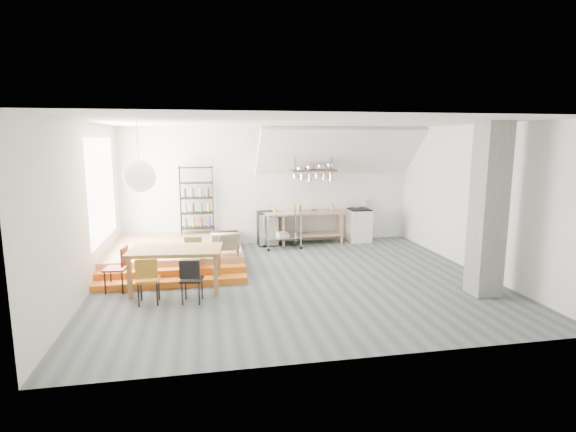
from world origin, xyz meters
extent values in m
plane|color=#4A5356|center=(0.00, 0.00, 0.00)|extent=(8.00, 8.00, 0.00)
cube|color=silver|center=(0.00, 3.50, 1.60)|extent=(8.00, 0.04, 3.20)
cube|color=silver|center=(-4.00, 0.00, 1.60)|extent=(0.04, 7.00, 3.20)
cube|color=silver|center=(4.00, 0.00, 1.60)|extent=(0.04, 7.00, 3.20)
cube|color=white|center=(0.00, 0.00, 3.20)|extent=(8.00, 7.00, 0.02)
cube|color=white|center=(1.80, 2.90, 2.55)|extent=(4.40, 1.44, 1.32)
cube|color=white|center=(-3.98, 1.50, 1.80)|extent=(0.02, 2.50, 2.20)
cube|color=#A27351|center=(-2.50, 2.00, 0.20)|extent=(3.00, 3.00, 0.40)
cube|color=orange|center=(-2.50, 0.05, 0.07)|extent=(3.00, 0.35, 0.13)
cube|color=orange|center=(-2.50, 0.40, 0.13)|extent=(3.00, 0.35, 0.27)
cube|color=slate|center=(3.30, -1.50, 1.60)|extent=(0.50, 0.50, 3.20)
cube|color=#A27351|center=(1.10, 3.15, 0.88)|extent=(1.80, 0.60, 0.06)
cube|color=#A27351|center=(1.10, 3.15, 0.25)|extent=(1.70, 0.55, 0.04)
cube|color=#A27351|center=(1.92, 3.37, 0.43)|extent=(0.06, 0.06, 0.86)
cube|color=#A27351|center=(0.28, 3.37, 0.43)|extent=(0.06, 0.06, 0.86)
cube|color=#A27351|center=(1.92, 2.93, 0.43)|extent=(0.06, 0.06, 0.86)
cube|color=#A27351|center=(0.28, 2.93, 0.43)|extent=(0.06, 0.06, 0.86)
cube|color=white|center=(2.50, 3.15, 0.45)|extent=(0.60, 0.60, 0.90)
cube|color=black|center=(2.50, 3.15, 0.92)|extent=(0.58, 0.58, 0.03)
cube|color=white|center=(2.50, 3.43, 1.05)|extent=(0.60, 0.05, 0.25)
cylinder|color=black|center=(2.64, 3.29, 0.94)|extent=(0.18, 0.18, 0.02)
cylinder|color=black|center=(2.36, 3.29, 0.94)|extent=(0.18, 0.18, 0.02)
cylinder|color=black|center=(2.64, 3.01, 0.94)|extent=(0.18, 0.18, 0.02)
cylinder|color=black|center=(2.36, 3.01, 0.94)|extent=(0.18, 0.18, 0.02)
cube|color=#432E1A|center=(1.10, 2.95, 2.05)|extent=(1.20, 0.50, 0.05)
cylinder|color=black|center=(0.60, 2.95, 2.62)|extent=(0.02, 0.02, 1.15)
cylinder|color=black|center=(1.60, 2.95, 2.62)|extent=(0.02, 0.02, 1.15)
cylinder|color=silver|center=(0.60, 2.90, 1.91)|extent=(0.16, 0.16, 0.12)
cylinder|color=silver|center=(0.80, 2.90, 1.89)|extent=(0.20, 0.20, 0.16)
cylinder|color=silver|center=(1.00, 2.90, 1.87)|extent=(0.16, 0.16, 0.20)
cylinder|color=silver|center=(1.20, 2.90, 1.91)|extent=(0.20, 0.20, 0.12)
cylinder|color=silver|center=(1.40, 2.90, 1.89)|extent=(0.16, 0.16, 0.16)
cylinder|color=silver|center=(1.60, 2.90, 1.87)|extent=(0.20, 0.20, 0.20)
cylinder|color=black|center=(-1.58, 3.38, 1.30)|extent=(0.02, 0.02, 1.80)
cylinder|color=black|center=(-2.42, 3.38, 1.30)|extent=(0.02, 0.02, 1.80)
cylinder|color=black|center=(-1.58, 3.02, 1.30)|extent=(0.02, 0.02, 1.80)
cylinder|color=black|center=(-2.42, 3.02, 1.30)|extent=(0.02, 0.02, 1.80)
cube|color=black|center=(-2.00, 3.20, 0.55)|extent=(0.88, 0.38, 0.02)
cube|color=black|center=(-2.00, 3.20, 0.95)|extent=(0.88, 0.38, 0.02)
cube|color=black|center=(-2.00, 3.20, 1.35)|extent=(0.88, 0.38, 0.02)
cube|color=black|center=(-2.00, 3.20, 1.75)|extent=(0.88, 0.38, 0.02)
cube|color=black|center=(-2.00, 3.20, 2.15)|extent=(0.88, 0.38, 0.03)
cylinder|color=#357A31|center=(-2.00, 3.20, 0.69)|extent=(0.07, 0.07, 0.24)
cylinder|color=#AA881C|center=(-2.00, 3.20, 1.09)|extent=(0.07, 0.07, 0.24)
cylinder|color=maroon|center=(-2.00, 3.20, 1.49)|extent=(0.07, 0.07, 0.24)
cube|color=#A27351|center=(-1.40, 0.75, 0.55)|extent=(0.60, 0.40, 0.03)
cylinder|color=black|center=(-1.13, 0.92, 0.47)|extent=(0.02, 0.02, 0.13)
cylinder|color=black|center=(-1.67, 0.92, 0.47)|extent=(0.02, 0.02, 0.13)
cylinder|color=black|center=(-1.13, 0.58, 0.47)|extent=(0.02, 0.02, 0.13)
cylinder|color=black|center=(-1.67, 0.58, 0.47)|extent=(0.02, 0.02, 0.13)
sphere|color=white|center=(-2.97, -0.15, 2.20)|extent=(0.60, 0.60, 0.60)
cube|color=#956136|center=(-2.38, -0.21, 0.79)|extent=(1.82, 1.14, 0.06)
cube|color=#956136|center=(-1.56, 0.12, 0.38)|extent=(0.08, 0.08, 0.76)
cube|color=#956136|center=(-3.11, 0.28, 0.38)|extent=(0.08, 0.08, 0.76)
cube|color=#956136|center=(-1.65, -0.70, 0.38)|extent=(0.08, 0.08, 0.76)
cube|color=#956136|center=(-3.19, -0.54, 0.38)|extent=(0.08, 0.08, 0.76)
cube|color=#AC751D|center=(-2.82, -0.87, 0.44)|extent=(0.39, 0.39, 0.04)
cube|color=#AC751D|center=(-2.82, -1.04, 0.68)|extent=(0.37, 0.04, 0.34)
cylinder|color=black|center=(-2.98, -1.02, 0.21)|extent=(0.03, 0.03, 0.43)
cylinder|color=black|center=(-2.67, -1.03, 0.21)|extent=(0.03, 0.03, 0.43)
cylinder|color=black|center=(-2.98, -0.71, 0.21)|extent=(0.03, 0.03, 0.43)
cylinder|color=black|center=(-2.67, -0.71, 0.21)|extent=(0.03, 0.03, 0.43)
cube|color=black|center=(-2.07, -0.94, 0.42)|extent=(0.43, 0.43, 0.04)
cube|color=black|center=(-2.10, -1.11, 0.65)|extent=(0.35, 0.10, 0.32)
cylinder|color=black|center=(-2.24, -1.07, 0.20)|extent=(0.03, 0.03, 0.41)
cylinder|color=black|center=(-1.95, -1.12, 0.20)|extent=(0.03, 0.03, 0.41)
cylinder|color=black|center=(-2.19, -0.77, 0.20)|extent=(0.03, 0.03, 0.41)
cylinder|color=black|center=(-1.90, -0.82, 0.20)|extent=(0.03, 0.03, 0.41)
cube|color=#5A6731|center=(-2.09, 0.47, 0.44)|extent=(0.44, 0.44, 0.04)
cube|color=#5A6731|center=(-2.07, 0.64, 0.68)|extent=(0.37, 0.09, 0.34)
cylinder|color=black|center=(-1.92, 0.60, 0.21)|extent=(0.03, 0.03, 0.43)
cylinder|color=black|center=(-2.22, 0.64, 0.21)|extent=(0.03, 0.03, 0.43)
cylinder|color=black|center=(-1.96, 0.29, 0.21)|extent=(0.03, 0.03, 0.43)
cylinder|color=black|center=(-2.27, 0.34, 0.21)|extent=(0.03, 0.03, 0.43)
cube|color=#B12A19|center=(-3.50, -0.09, 0.45)|extent=(0.45, 0.45, 0.04)
cube|color=#B12A19|center=(-3.33, -0.12, 0.70)|extent=(0.09, 0.38, 0.35)
cylinder|color=black|center=(-3.37, -0.27, 0.22)|extent=(0.03, 0.03, 0.44)
cylinder|color=black|center=(-3.32, 0.04, 0.22)|extent=(0.03, 0.03, 0.44)
cylinder|color=black|center=(-3.69, -0.23, 0.22)|extent=(0.03, 0.03, 0.44)
cylinder|color=black|center=(-3.64, 0.09, 0.22)|extent=(0.03, 0.03, 0.44)
cube|color=silver|center=(0.21, 2.70, 0.93)|extent=(1.00, 0.62, 0.04)
cube|color=silver|center=(0.21, 2.70, 0.32)|extent=(1.00, 0.62, 0.03)
cylinder|color=silver|center=(0.63, 2.98, 0.47)|extent=(0.03, 0.03, 0.91)
sphere|color=black|center=(0.63, 2.98, 0.04)|extent=(0.08, 0.08, 0.08)
cylinder|color=silver|center=(-0.25, 2.89, 0.47)|extent=(0.03, 0.03, 0.91)
sphere|color=black|center=(-0.25, 2.89, 0.04)|extent=(0.08, 0.08, 0.08)
cylinder|color=silver|center=(0.67, 2.51, 0.47)|extent=(0.03, 0.03, 0.91)
sphere|color=black|center=(0.67, 2.51, 0.04)|extent=(0.08, 0.08, 0.08)
cylinder|color=silver|center=(-0.21, 2.42, 0.47)|extent=(0.03, 0.03, 0.91)
sphere|color=black|center=(-0.21, 2.42, 0.04)|extent=(0.08, 0.08, 0.08)
cube|color=black|center=(-0.12, 3.20, 0.46)|extent=(0.54, 0.54, 0.92)
imported|color=beige|center=(-1.40, 0.75, 0.73)|extent=(0.61, 0.43, 0.33)
imported|color=silver|center=(1.17, 3.10, 0.94)|extent=(0.26, 0.26, 0.05)
camera|label=1|loc=(-1.82, -8.79, 2.88)|focal=28.00mm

